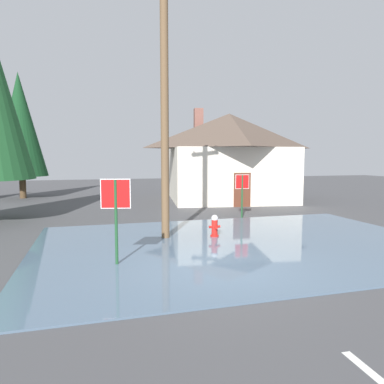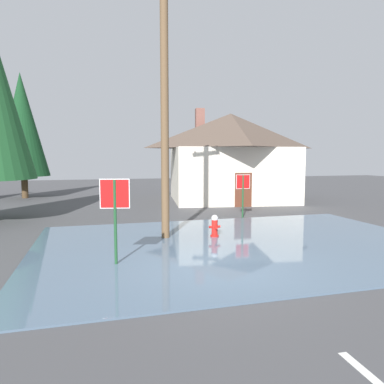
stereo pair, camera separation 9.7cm
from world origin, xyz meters
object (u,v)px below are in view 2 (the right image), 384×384
Objects in this scene: pine_tree_short_left at (22,125)px; fire_hydrant at (215,227)px; stop_sign_near at (115,204)px; stop_sign_far at (243,187)px; house at (230,156)px; utility_pole at (165,102)px.

fire_hydrant is at bearing -59.97° from pine_tree_short_left.
fire_hydrant is (3.62, 2.43, -1.26)m from stop_sign_near.
pine_tree_short_left reaches higher than fire_hydrant.
fire_hydrant is 4.74m from stop_sign_far.
house is (1.96, 6.70, 1.54)m from stop_sign_far.
pine_tree_short_left is at bearing 159.68° from house.
stop_sign_far is at bearing -106.32° from house.
utility_pole is 4.44× the size of stop_sign_far.
stop_sign_far is 16.95m from pine_tree_short_left.
fire_hydrant is at bearing -125.89° from stop_sign_far.
stop_sign_far is at bearing -45.20° from pine_tree_short_left.
stop_sign_far is (4.44, 3.42, -3.31)m from utility_pole.
house is at bearing 65.90° from fire_hydrant.
utility_pole is (-1.73, 0.33, 4.37)m from fire_hydrant.
stop_sign_near is 1.12× the size of stop_sign_far.
stop_sign_far is 0.24× the size of pine_tree_short_left.
stop_sign_near is 19.02m from pine_tree_short_left.
stop_sign_near is 0.26× the size of house.
stop_sign_near is 0.27× the size of pine_tree_short_left.
utility_pole reaches higher than house.
house is 1.04× the size of pine_tree_short_left.
utility_pole is at bearing -142.43° from stop_sign_far.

